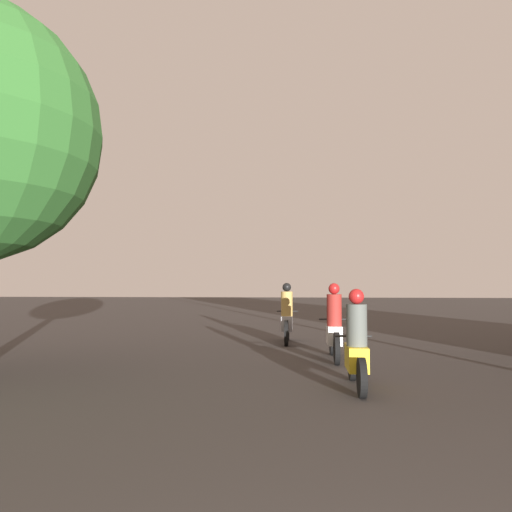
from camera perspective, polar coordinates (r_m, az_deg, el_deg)
The scene contains 3 objects.
motorcycle_yellow at distance 8.08m, azimuth 11.41°, elevation -10.31°, with size 0.60×1.89×1.56m.
motorcycle_white at distance 11.00m, azimuth 8.93°, elevation -8.25°, with size 0.60×2.07×1.65m.
motorcycle_silver at distance 13.96m, azimuth 3.56°, elevation -7.21°, with size 0.60×2.04×1.66m.
Camera 1 is at (-0.67, -0.88, 1.63)m, focal length 35.00 mm.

